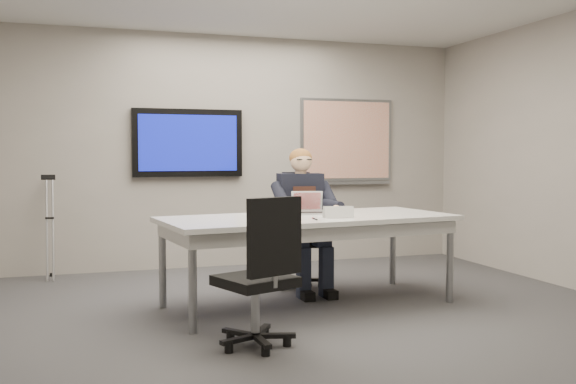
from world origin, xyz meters
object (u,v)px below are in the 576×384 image
object	(u,v)px
office_chair_far	(299,254)
conference_table	(309,226)
office_chair_near	(259,301)
seated_person	(306,234)
laptop	(310,208)

from	to	relation	value
office_chair_far	conference_table	bearing A→B (deg)	-86.12
office_chair_far	office_chair_near	xyz separation A→B (m)	(-0.95, -1.92, -0.00)
office_chair_far	seated_person	xyz separation A→B (m)	(-0.01, -0.26, 0.24)
office_chair_near	laptop	world-z (taller)	office_chair_near
conference_table	office_chair_far	world-z (taller)	office_chair_far
office_chair_far	seated_person	bearing A→B (deg)	-76.52
office_chair_far	office_chair_near	size ratio (longest dim) A/B	1.01
conference_table	office_chair_far	bearing A→B (deg)	70.24
conference_table	seated_person	bearing A→B (deg)	65.77
office_chair_near	seated_person	bearing A→B (deg)	-140.28
office_chair_far	office_chair_near	world-z (taller)	office_chair_far
office_chair_near	seated_person	world-z (taller)	seated_person
office_chair_far	laptop	size ratio (longest dim) A/B	3.15
office_chair_far	office_chair_near	bearing A→B (deg)	-99.98
office_chair_far	seated_person	world-z (taller)	seated_person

